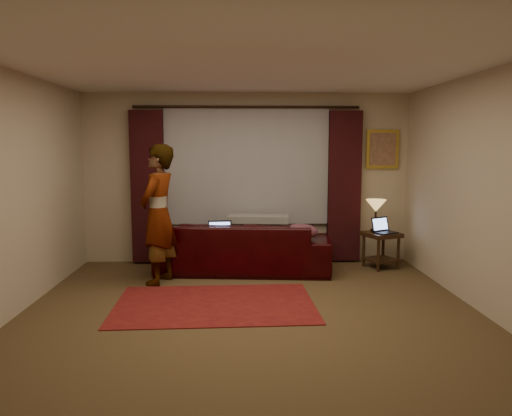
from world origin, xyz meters
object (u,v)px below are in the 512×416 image
Objects in this scene: tiffany_lamp at (376,216)px; person at (158,215)px; sofa at (243,237)px; end_table at (381,250)px; laptop_sofa at (220,231)px; laptop_table at (386,225)px.

tiffany_lamp is 3.18m from person.
end_table is at bearing -171.28° from sofa.
end_table is (2.04, 0.13, -0.23)m from sofa.
laptop_sofa is at bearing -173.08° from end_table.
person is (-1.11, -0.57, 0.42)m from sofa.
sofa is 2.08m from laptop_table.
person is at bearing 32.05° from sofa.
laptop_table is 0.19× the size of person.
laptop_sofa is 2.41m from end_table.
person is (-3.15, -0.71, 0.64)m from end_table.
tiffany_lamp is at bearing 121.77° from person.
laptop_table is at bearing -173.24° from sofa.
laptop_sofa is 0.68× the size of end_table.
sofa is at bearing -176.22° from end_table.
person is (-0.79, -0.42, 0.29)m from laptop_sofa.
laptop_table is 3.27m from person.
sofa is at bearing 152.82° from laptop_table.
tiffany_lamp is (1.97, 0.22, 0.28)m from sofa.
tiffany_lamp is (2.30, 0.37, 0.15)m from laptop_sofa.
tiffany_lamp is at bearing -168.74° from sofa.
laptop_sofa is at bearing -170.84° from tiffany_lamp.
person is (-3.19, -0.64, 0.27)m from laptop_table.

